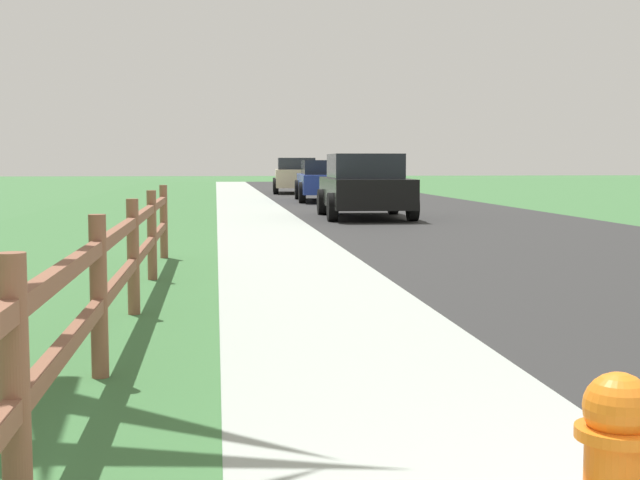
# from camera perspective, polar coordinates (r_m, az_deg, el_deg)

# --- Properties ---
(ground_plane) EXTENTS (120.00, 120.00, 0.00)m
(ground_plane) POSITION_cam_1_polar(r_m,az_deg,el_deg) (26.30, -2.37, 2.08)
(ground_plane) COLOR #3B6C3A
(road_asphalt) EXTENTS (7.00, 66.00, 0.01)m
(road_asphalt) POSITION_cam_1_polar(r_m,az_deg,el_deg) (28.76, 4.30, 2.34)
(road_asphalt) COLOR #2A2A2A
(road_asphalt) RESTS_ON ground
(curb_concrete) EXTENTS (6.00, 66.00, 0.01)m
(curb_concrete) POSITION_cam_1_polar(r_m,az_deg,el_deg) (28.24, -8.77, 2.24)
(curb_concrete) COLOR #A1A9A0
(curb_concrete) RESTS_ON ground
(grass_verge) EXTENTS (5.00, 66.00, 0.00)m
(grass_verge) POSITION_cam_1_polar(r_m,az_deg,el_deg) (28.33, -11.80, 2.21)
(grass_verge) COLOR #3B6C3A
(grass_verge) RESTS_ON ground
(rail_fence) EXTENTS (0.11, 11.86, 1.05)m
(rail_fence) POSITION_cam_1_polar(r_m,az_deg,el_deg) (6.90, -12.95, -1.43)
(rail_fence) COLOR brown
(rail_fence) RESTS_ON ground
(parked_suv_black) EXTENTS (2.21, 4.37, 1.58)m
(parked_suv_black) POSITION_cam_1_polar(r_m,az_deg,el_deg) (21.79, 2.92, 3.55)
(parked_suv_black) COLOR black
(parked_suv_black) RESTS_ON ground
(parked_car_blue) EXTENTS (2.22, 5.08, 1.44)m
(parked_car_blue) POSITION_cam_1_polar(r_m,az_deg,el_deg) (31.02, 0.36, 3.93)
(parked_car_blue) COLOR navy
(parked_car_blue) RESTS_ON ground
(parked_car_beige) EXTENTS (2.22, 4.48, 1.56)m
(parked_car_beige) POSITION_cam_1_polar(r_m,az_deg,el_deg) (38.86, -1.57, 4.22)
(parked_car_beige) COLOR #C6B793
(parked_car_beige) RESTS_ON ground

